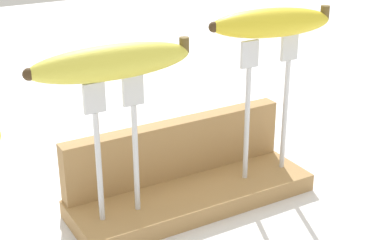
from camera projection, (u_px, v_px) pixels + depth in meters
name	position (u px, v px, depth m)	size (l,w,h in m)	color
ground_plane	(192.00, 203.00, 0.80)	(3.00, 3.00, 0.00)	silver
wooden_board	(192.00, 195.00, 0.80)	(0.34, 0.11, 0.02)	#A87F4C
board_backstop	(176.00, 148.00, 0.81)	(0.33, 0.02, 0.08)	#A87F4C
fork_stand_left	(116.00, 136.00, 0.69)	(0.07, 0.01, 0.18)	silver
fork_stand_right	(268.00, 95.00, 0.79)	(0.09, 0.01, 0.20)	silver
banana_raised_left	(112.00, 62.00, 0.66)	(0.20, 0.05, 0.04)	#DBD147
banana_raised_right	(271.00, 23.00, 0.75)	(0.17, 0.08, 0.04)	yellow
banana_chunk_near	(226.00, 141.00, 0.94)	(0.07, 0.06, 0.04)	gold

